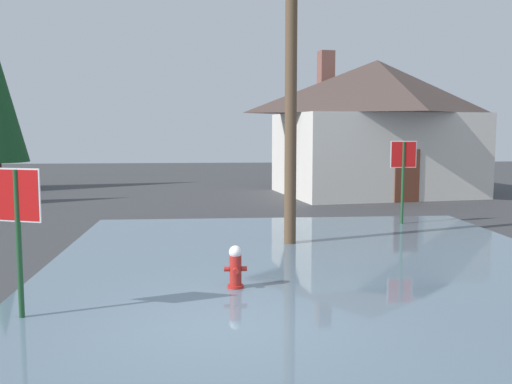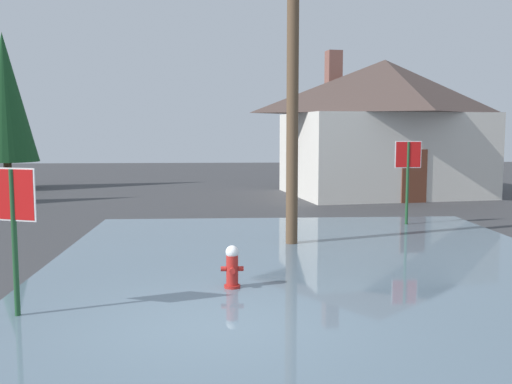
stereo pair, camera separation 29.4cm
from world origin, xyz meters
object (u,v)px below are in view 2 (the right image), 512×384
at_px(fire_hydrant, 232,268).
at_px(pine_tree_mid_left, 4,98).
at_px(stop_sign_far, 408,165).
at_px(house, 384,125).
at_px(stop_sign_near, 13,212).
at_px(utility_pole, 293,57).

bearing_deg(fire_hydrant, pine_tree_mid_left, 119.73).
distance_m(stop_sign_far, house, 8.16).
bearing_deg(pine_tree_mid_left, stop_sign_near, -70.03).
bearing_deg(pine_tree_mid_left, stop_sign_far, -36.29).
height_order(fire_hydrant, stop_sign_far, stop_sign_far).
xyz_separation_m(stop_sign_near, stop_sign_far, (8.24, 7.79, 0.15)).
distance_m(fire_hydrant, pine_tree_mid_left, 20.54).
xyz_separation_m(stop_sign_near, utility_pole, (4.63, 5.19, 2.83)).
bearing_deg(pine_tree_mid_left, utility_pole, -49.98).
xyz_separation_m(stop_sign_near, house, (9.70, 15.72, 1.33)).
xyz_separation_m(stop_sign_far, house, (1.46, 7.94, 1.17)).
bearing_deg(house, pine_tree_mid_left, 169.24).
distance_m(utility_pole, stop_sign_far, 5.19).
height_order(stop_sign_near, utility_pole, utility_pole).
height_order(house, pine_tree_mid_left, pine_tree_mid_left).
distance_m(stop_sign_near, fire_hydrant, 3.63).
xyz_separation_m(fire_hydrant, house, (6.55, 14.39, 2.52)).
bearing_deg(utility_pole, stop_sign_far, 35.78).
relative_size(utility_pole, pine_tree_mid_left, 1.20).
height_order(fire_hydrant, house, house).
bearing_deg(stop_sign_far, utility_pole, -144.22).
relative_size(stop_sign_near, fire_hydrant, 2.83).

